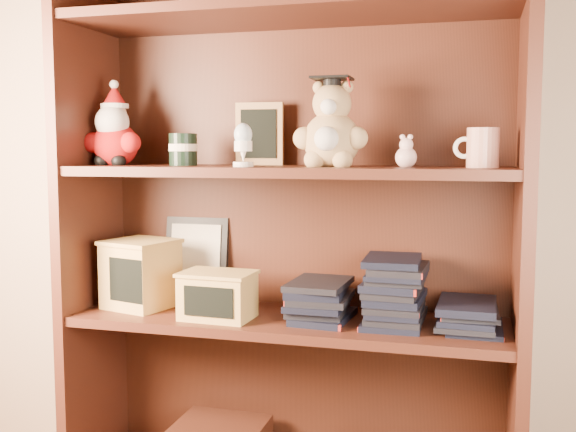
% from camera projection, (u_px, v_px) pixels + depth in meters
% --- Properties ---
extents(bookcase, '(1.20, 0.35, 1.60)m').
position_uv_depth(bookcase, '(292.00, 229.00, 1.82)').
color(bookcase, '#441E13').
rests_on(bookcase, ground).
extents(shelf_lower, '(1.14, 0.33, 0.02)m').
position_uv_depth(shelf_lower, '(288.00, 322.00, 1.79)').
color(shelf_lower, '#441E13').
rests_on(shelf_lower, ground).
extents(shelf_upper, '(1.14, 0.33, 0.02)m').
position_uv_depth(shelf_upper, '(288.00, 171.00, 1.75)').
color(shelf_upper, '#441E13').
rests_on(shelf_upper, ground).
extents(santa_plush, '(0.17, 0.12, 0.24)m').
position_uv_depth(santa_plush, '(114.00, 133.00, 1.87)').
color(santa_plush, '#A50F0F').
rests_on(santa_plush, shelf_upper).
extents(teachers_tin, '(0.08, 0.08, 0.09)m').
position_uv_depth(teachers_tin, '(183.00, 149.00, 1.82)').
color(teachers_tin, black).
rests_on(teachers_tin, shelf_upper).
extents(chalkboard_plaque, '(0.14, 0.07, 0.17)m').
position_uv_depth(chalkboard_plaque, '(260.00, 135.00, 1.88)').
color(chalkboard_plaque, '#9E7547').
rests_on(chalkboard_plaque, shelf_upper).
extents(egg_cup, '(0.05, 0.05, 0.11)m').
position_uv_depth(egg_cup, '(243.00, 143.00, 1.70)').
color(egg_cup, white).
rests_on(egg_cup, shelf_upper).
extents(grad_teddy_bear, '(0.19, 0.16, 0.23)m').
position_uv_depth(grad_teddy_bear, '(331.00, 132.00, 1.70)').
color(grad_teddy_bear, tan).
rests_on(grad_teddy_bear, shelf_upper).
extents(pink_figurine, '(0.05, 0.05, 0.08)m').
position_uv_depth(pink_figurine, '(406.00, 154.00, 1.67)').
color(pink_figurine, beige).
rests_on(pink_figurine, shelf_upper).
extents(teacher_mug, '(0.11, 0.08, 0.10)m').
position_uv_depth(teacher_mug, '(482.00, 148.00, 1.62)').
color(teacher_mug, silver).
rests_on(teacher_mug, shelf_upper).
extents(certificate_frame, '(0.19, 0.05, 0.24)m').
position_uv_depth(certificate_frame, '(196.00, 258.00, 2.00)').
color(certificate_frame, black).
rests_on(certificate_frame, shelf_lower).
extents(treats_box, '(0.21, 0.21, 0.19)m').
position_uv_depth(treats_box, '(141.00, 273.00, 1.89)').
color(treats_box, tan).
rests_on(treats_box, shelf_lower).
extents(pencils_box, '(0.20, 0.14, 0.12)m').
position_uv_depth(pencils_box, '(218.00, 295.00, 1.77)').
color(pencils_box, tan).
rests_on(pencils_box, shelf_lower).
extents(book_stack_left, '(0.14, 0.20, 0.10)m').
position_uv_depth(book_stack_left, '(322.00, 301.00, 1.76)').
color(book_stack_left, black).
rests_on(book_stack_left, shelf_lower).
extents(book_stack_mid, '(0.14, 0.20, 0.18)m').
position_uv_depth(book_stack_mid, '(396.00, 290.00, 1.70)').
color(book_stack_mid, black).
rests_on(book_stack_mid, shelf_lower).
extents(book_stack_right, '(0.14, 0.20, 0.08)m').
position_uv_depth(book_stack_right, '(471.00, 314.00, 1.66)').
color(book_stack_right, black).
rests_on(book_stack_right, shelf_lower).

